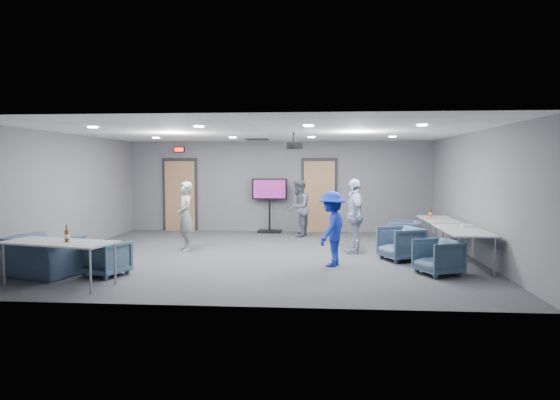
# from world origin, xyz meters

# --- Properties ---
(floor) EXTENTS (9.00, 9.00, 0.00)m
(floor) POSITION_xyz_m (0.00, 0.00, 0.00)
(floor) COLOR #33363A
(floor) RESTS_ON ground
(ceiling) EXTENTS (9.00, 9.00, 0.00)m
(ceiling) POSITION_xyz_m (0.00, 0.00, 2.70)
(ceiling) COLOR white
(ceiling) RESTS_ON wall_back
(wall_back) EXTENTS (9.00, 0.02, 2.70)m
(wall_back) POSITION_xyz_m (0.00, 4.00, 1.35)
(wall_back) COLOR slate
(wall_back) RESTS_ON floor
(wall_front) EXTENTS (9.00, 0.02, 2.70)m
(wall_front) POSITION_xyz_m (0.00, -4.00, 1.35)
(wall_front) COLOR slate
(wall_front) RESTS_ON floor
(wall_left) EXTENTS (0.02, 8.00, 2.70)m
(wall_left) POSITION_xyz_m (-4.50, 0.00, 1.35)
(wall_left) COLOR slate
(wall_left) RESTS_ON floor
(wall_right) EXTENTS (0.02, 8.00, 2.70)m
(wall_right) POSITION_xyz_m (4.50, 0.00, 1.35)
(wall_right) COLOR slate
(wall_right) RESTS_ON floor
(door_left) EXTENTS (1.06, 0.17, 2.24)m
(door_left) POSITION_xyz_m (-3.00, 3.95, 1.07)
(door_left) COLOR black
(door_left) RESTS_ON wall_back
(door_right) EXTENTS (1.06, 0.17, 2.24)m
(door_right) POSITION_xyz_m (1.20, 3.95, 1.07)
(door_right) COLOR black
(door_right) RESTS_ON wall_back
(exit_sign) EXTENTS (0.32, 0.08, 0.16)m
(exit_sign) POSITION_xyz_m (-3.00, 3.93, 2.45)
(exit_sign) COLOR black
(exit_sign) RESTS_ON wall_back
(hvac_diffuser) EXTENTS (0.60, 0.60, 0.03)m
(hvac_diffuser) POSITION_xyz_m (-0.50, 2.80, 2.69)
(hvac_diffuser) COLOR black
(hvac_diffuser) RESTS_ON ceiling
(downlights) EXTENTS (6.18, 3.78, 0.02)m
(downlights) POSITION_xyz_m (0.00, 0.00, 2.68)
(downlights) COLOR white
(downlights) RESTS_ON ceiling
(person_a) EXTENTS (0.62, 0.70, 1.60)m
(person_a) POSITION_xyz_m (-1.88, 0.45, 0.80)
(person_a) COLOR gray
(person_a) RESTS_ON floor
(person_b) EXTENTS (0.70, 0.85, 1.60)m
(person_b) POSITION_xyz_m (0.63, 3.00, 0.80)
(person_b) COLOR slate
(person_b) RESTS_ON floor
(person_c) EXTENTS (0.54, 1.03, 1.68)m
(person_c) POSITION_xyz_m (1.99, 0.51, 0.84)
(person_c) COLOR #A8B3D8
(person_c) RESTS_ON floor
(person_d) EXTENTS (0.84, 1.08, 1.47)m
(person_d) POSITION_xyz_m (1.45, -1.04, 0.74)
(person_d) COLOR #1B30AF
(person_d) RESTS_ON floor
(chair_right_a) EXTENTS (0.88, 0.87, 0.68)m
(chair_right_a) POSITION_xyz_m (3.22, 1.08, 0.34)
(chair_right_a) COLOR #3C4B68
(chair_right_a) RESTS_ON floor
(chair_right_b) EXTENTS (1.01, 1.00, 0.71)m
(chair_right_b) POSITION_xyz_m (2.90, -0.35, 0.35)
(chair_right_b) COLOR #3D5069
(chair_right_b) RESTS_ON floor
(chair_right_c) EXTENTS (0.93, 0.92, 0.64)m
(chair_right_c) POSITION_xyz_m (3.35, -1.70, 0.32)
(chair_right_c) COLOR #3A4F64
(chair_right_c) RESTS_ON floor
(chair_front_a) EXTENTS (0.88, 0.89, 0.63)m
(chair_front_a) POSITION_xyz_m (-2.61, -2.24, 0.32)
(chair_front_a) COLOR #394F63
(chair_front_a) RESTS_ON floor
(chair_front_b) EXTENTS (1.36, 1.26, 0.73)m
(chair_front_b) POSITION_xyz_m (-3.69, -2.40, 0.36)
(chair_front_b) COLOR #3D4F6A
(chair_front_b) RESTS_ON floor
(table_right_a) EXTENTS (0.72, 1.72, 0.73)m
(table_right_a) POSITION_xyz_m (4.00, 1.00, 0.68)
(table_right_a) COLOR #AAACAF
(table_right_a) RESTS_ON floor
(table_right_b) EXTENTS (0.80, 1.91, 0.73)m
(table_right_b) POSITION_xyz_m (4.00, -0.90, 0.69)
(table_right_b) COLOR #AAACAF
(table_right_b) RESTS_ON floor
(table_front_left) EXTENTS (1.98, 1.17, 0.73)m
(table_front_left) POSITION_xyz_m (-3.07, -3.00, 0.69)
(table_front_left) COLOR #AAACAF
(table_front_left) RESTS_ON floor
(bottle_front) EXTENTS (0.07, 0.07, 0.28)m
(bottle_front) POSITION_xyz_m (-2.91, -3.04, 0.83)
(bottle_front) COLOR #55370E
(bottle_front) RESTS_ON table_front_left
(bottle_right) EXTENTS (0.06, 0.06, 0.24)m
(bottle_right) POSITION_xyz_m (3.89, 1.49, 0.82)
(bottle_right) COLOR #55370E
(bottle_right) RESTS_ON table_right_a
(snack_box) EXTENTS (0.19, 0.14, 0.04)m
(snack_box) POSITION_xyz_m (3.80, 1.10, 0.75)
(snack_box) COLOR #E16738
(snack_box) RESTS_ON table_right_a
(wrapper) EXTENTS (0.25, 0.19, 0.05)m
(wrapper) POSITION_xyz_m (4.21, -0.48, 0.76)
(wrapper) COLOR silver
(wrapper) RESTS_ON table_right_b
(tv_stand) EXTENTS (1.04, 0.49, 1.59)m
(tv_stand) POSITION_xyz_m (-0.26, 3.75, 0.90)
(tv_stand) COLOR black
(tv_stand) RESTS_ON floor
(projector) EXTENTS (0.40, 0.37, 0.36)m
(projector) POSITION_xyz_m (0.64, -0.00, 2.40)
(projector) COLOR black
(projector) RESTS_ON ceiling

